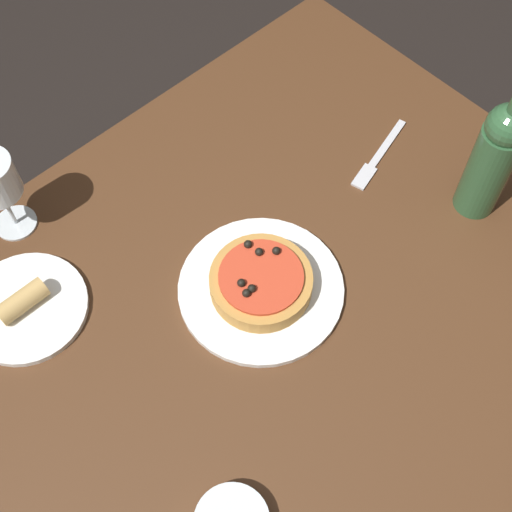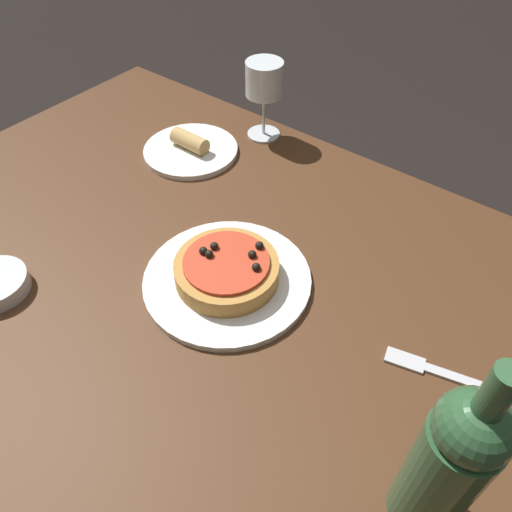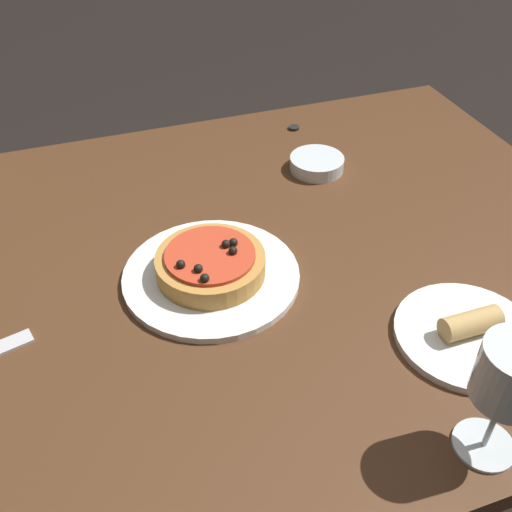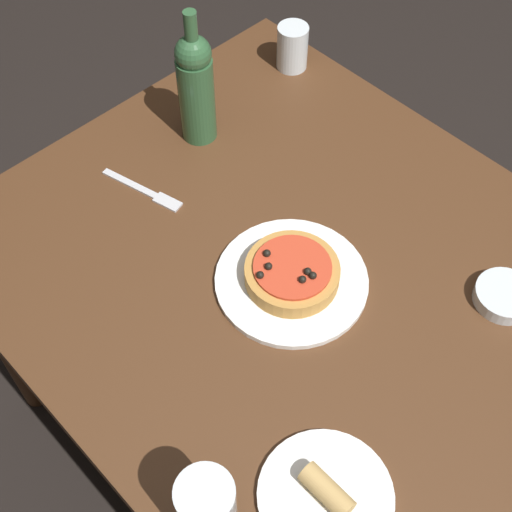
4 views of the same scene
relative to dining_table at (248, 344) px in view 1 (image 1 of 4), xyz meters
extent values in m
plane|color=black|center=(0.00, 0.00, -0.64)|extent=(14.00, 14.00, 0.00)
cube|color=#4C2D19|center=(0.00, 0.00, 0.06)|extent=(1.32, 0.98, 0.03)
cylinder|color=#4C2D19|center=(0.60, 0.43, -0.30)|extent=(0.06, 0.06, 0.69)
cylinder|color=white|center=(0.06, 0.03, 0.09)|extent=(0.28, 0.28, 0.01)
cylinder|color=#BC843D|center=(0.06, 0.03, 0.11)|extent=(0.17, 0.17, 0.03)
cylinder|color=red|center=(0.06, 0.03, 0.13)|extent=(0.14, 0.14, 0.01)
sphere|color=black|center=(0.03, 0.04, 0.14)|extent=(0.01, 0.01, 0.01)
sphere|color=black|center=(0.02, 0.02, 0.14)|extent=(0.01, 0.01, 0.01)
sphere|color=black|center=(0.11, 0.05, 0.14)|extent=(0.01, 0.01, 0.01)
sphere|color=black|center=(0.08, 0.09, 0.14)|extent=(0.01, 0.01, 0.01)
sphere|color=black|center=(0.09, 0.06, 0.14)|extent=(0.01, 0.01, 0.01)
sphere|color=black|center=(0.03, 0.02, 0.14)|extent=(0.01, 0.01, 0.01)
cylinder|color=silver|center=(-0.17, 0.43, 0.08)|extent=(0.07, 0.07, 0.00)
cylinder|color=silver|center=(-0.17, 0.43, 0.13)|extent=(0.01, 0.01, 0.09)
cylinder|color=#2D5633|center=(0.46, -0.10, 0.18)|extent=(0.07, 0.07, 0.19)
sphere|color=#2D5633|center=(0.46, -0.10, 0.29)|extent=(0.07, 0.07, 0.07)
cube|color=silver|center=(0.45, 0.09, 0.08)|extent=(0.13, 0.05, 0.00)
cube|color=silver|center=(0.36, 0.07, 0.08)|extent=(0.06, 0.04, 0.00)
cylinder|color=white|center=(-0.25, 0.27, 0.09)|extent=(0.21, 0.21, 0.01)
cylinder|color=tan|center=(-0.25, 0.27, 0.11)|extent=(0.09, 0.04, 0.04)
camera|label=1|loc=(-0.33, -0.37, 1.15)|focal=50.00mm
camera|label=2|loc=(0.43, -0.38, 0.71)|focal=35.00mm
camera|label=3|loc=(0.22, 0.72, 0.72)|focal=42.00mm
camera|label=4|loc=(-0.42, 0.58, 1.16)|focal=50.00mm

